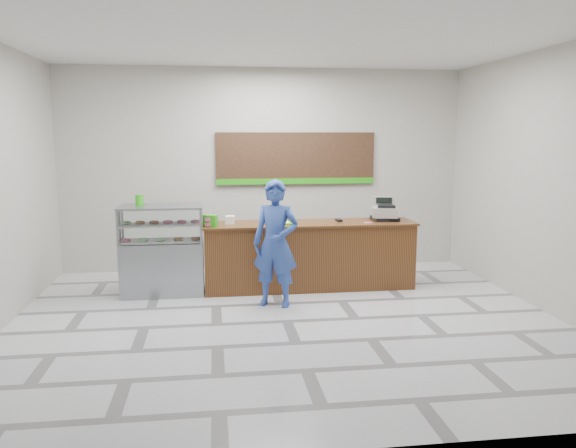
{
  "coord_description": "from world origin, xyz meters",
  "views": [
    {
      "loc": [
        -0.91,
        -6.82,
        2.36
      ],
      "look_at": [
        0.13,
        0.9,
        1.12
      ],
      "focal_mm": 35.0,
      "sensor_mm": 36.0,
      "label": 1
    }
  ],
  "objects": [
    {
      "name": "floor",
      "position": [
        0.0,
        0.0,
        0.0
      ],
      "size": [
        7.0,
        7.0,
        0.0
      ],
      "primitive_type": "plane",
      "color": "silver",
      "rests_on": "ground"
    },
    {
      "name": "back_wall",
      "position": [
        0.0,
        3.0,
        1.75
      ],
      "size": [
        7.0,
        0.0,
        7.0
      ],
      "primitive_type": "plane",
      "rotation": [
        1.57,
        0.0,
        0.0
      ],
      "color": "#B3AFA5",
      "rests_on": "floor"
    },
    {
      "name": "ceiling",
      "position": [
        0.0,
        0.0,
        3.5
      ],
      "size": [
        7.0,
        7.0,
        0.0
      ],
      "primitive_type": "plane",
      "rotation": [
        3.14,
        0.0,
        0.0
      ],
      "color": "silver",
      "rests_on": "back_wall"
    },
    {
      "name": "sales_counter",
      "position": [
        0.55,
        1.55,
        0.52
      ],
      "size": [
        3.26,
        0.76,
        1.03
      ],
      "color": "brown",
      "rests_on": "floor"
    },
    {
      "name": "display_case",
      "position": [
        -1.67,
        1.55,
        0.68
      ],
      "size": [
        1.22,
        0.72,
        1.33
      ],
      "color": "gray",
      "rests_on": "floor"
    },
    {
      "name": "menu_board",
      "position": [
        0.55,
        2.96,
        1.93
      ],
      "size": [
        2.8,
        0.06,
        0.9
      ],
      "color": "black",
      "rests_on": "back_wall"
    },
    {
      "name": "cash_register",
      "position": [
        1.76,
        1.62,
        1.17
      ],
      "size": [
        0.47,
        0.48,
        0.36
      ],
      "rotation": [
        0.0,
        0.0,
        -0.26
      ],
      "color": "black",
      "rests_on": "sales_counter"
    },
    {
      "name": "card_terminal",
      "position": [
        1.02,
        1.59,
        1.05
      ],
      "size": [
        0.09,
        0.15,
        0.04
      ],
      "primitive_type": "cube",
      "rotation": [
        0.0,
        0.0,
        0.12
      ],
      "color": "black",
      "rests_on": "sales_counter"
    },
    {
      "name": "serving_tray",
      "position": [
        0.07,
        1.48,
        1.04
      ],
      "size": [
        0.38,
        0.28,
        0.02
      ],
      "rotation": [
        0.0,
        0.0,
        0.03
      ],
      "color": "#26C605",
      "rests_on": "sales_counter"
    },
    {
      "name": "napkin_box",
      "position": [
        -0.66,
        1.58,
        1.09
      ],
      "size": [
        0.15,
        0.15,
        0.12
      ],
      "primitive_type": "cube",
      "rotation": [
        0.0,
        0.0,
        -0.07
      ],
      "color": "white",
      "rests_on": "sales_counter"
    },
    {
      "name": "straw_cup",
      "position": [
        -0.95,
        1.63,
        1.09
      ],
      "size": [
        0.08,
        0.08,
        0.11
      ],
      "primitive_type": "cylinder",
      "color": "silver",
      "rests_on": "sales_counter"
    },
    {
      "name": "promo_box",
      "position": [
        -0.95,
        1.36,
        1.12
      ],
      "size": [
        0.23,
        0.19,
        0.17
      ],
      "primitive_type": "cube",
      "rotation": [
        0.0,
        0.0,
        -0.36
      ],
      "color": "#26A113",
      "rests_on": "sales_counter"
    },
    {
      "name": "donut_decal",
      "position": [
        1.44,
        1.4,
        1.03
      ],
      "size": [
        0.14,
        0.14,
        0.0
      ],
      "primitive_type": "cylinder",
      "color": "#CE507B",
      "rests_on": "sales_counter"
    },
    {
      "name": "green_cup_left",
      "position": [
        -2.0,
        1.65,
        1.41
      ],
      "size": [
        0.1,
        0.1,
        0.15
      ],
      "primitive_type": "cylinder",
      "color": "#26A113",
      "rests_on": "display_case"
    },
    {
      "name": "green_cup_right",
      "position": [
        -1.99,
        1.81,
        1.4
      ],
      "size": [
        0.08,
        0.08,
        0.13
      ],
      "primitive_type": "cylinder",
      "color": "#26A113",
      "rests_on": "display_case"
    },
    {
      "name": "customer",
      "position": [
        -0.07,
        0.71,
        0.88
      ],
      "size": [
        0.75,
        0.63,
        1.76
      ],
      "primitive_type": "imported",
      "rotation": [
        0.0,
        0.0,
        -0.38
      ],
      "color": "#2C4899",
      "rests_on": "floor"
    }
  ]
}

